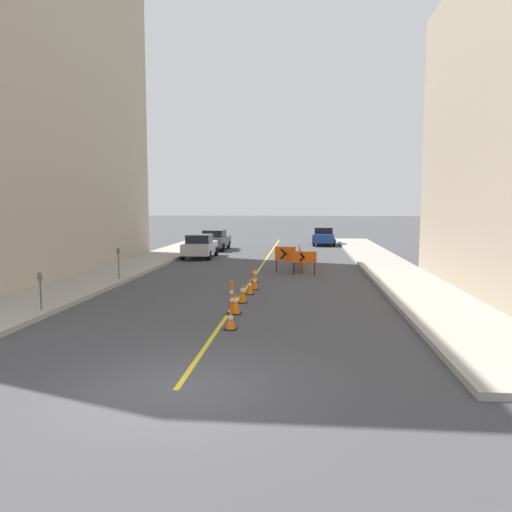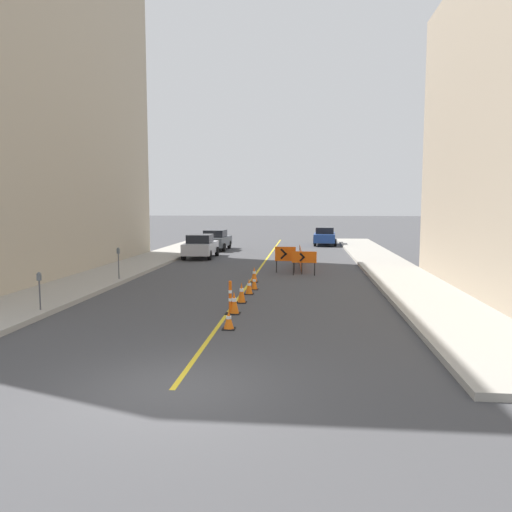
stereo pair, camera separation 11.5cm
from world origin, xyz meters
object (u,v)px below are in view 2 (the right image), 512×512
traffic_cone_second (234,303)px  traffic_cone_farthest (254,274)px  delineator_post_front (230,300)px  traffic_cone_nearest (229,320)px  traffic_cone_fifth (254,282)px  parking_meter_far_curb (118,257)px  traffic_cone_third (242,293)px  arrow_barricade_secondary (304,258)px  parking_meter_near_curb (39,283)px  traffic_cone_fourth (249,287)px  parked_car_curb_far (325,236)px  arrow_barricade_primary (285,255)px  parked_car_curb_near (201,246)px  parked_car_curb_mid (216,240)px

traffic_cone_second → traffic_cone_farthest: size_ratio=1.05×
delineator_post_front → traffic_cone_nearest: bearing=-82.6°
traffic_cone_fifth → parking_meter_far_curb: (-6.38, 1.28, 0.88)m
traffic_cone_fifth → traffic_cone_third: bearing=-93.3°
arrow_barricade_secondary → parking_meter_near_curb: size_ratio=1.01×
arrow_barricade_secondary → traffic_cone_fourth: bearing=-108.1°
traffic_cone_fourth → parking_meter_near_curb: size_ratio=0.51×
traffic_cone_second → traffic_cone_farthest: 6.79m
parked_car_curb_far → parking_meter_far_curb: size_ratio=3.04×
arrow_barricade_secondary → traffic_cone_fifth: bearing=-111.9°
traffic_cone_second → traffic_cone_third: size_ratio=0.99×
arrow_barricade_secondary → traffic_cone_second: bearing=-100.7°
traffic_cone_farthest → delineator_post_front: bearing=-90.6°
traffic_cone_fourth → arrow_barricade_primary: 6.61m
traffic_cone_farthest → traffic_cone_fourth: bearing=-87.8°
arrow_barricade_primary → arrow_barricade_secondary: arrow_barricade_primary is taller
delineator_post_front → arrow_barricade_primary: (1.37, 10.16, 0.47)m
parking_meter_near_curb → parking_meter_far_curb: (-0.00, 6.84, 0.13)m
traffic_cone_second → parked_car_curb_far: (3.98, 28.23, 0.43)m
delineator_post_front → traffic_cone_farthest: bearing=89.4°
delineator_post_front → arrow_barricade_primary: bearing=82.3°
traffic_cone_third → parked_car_curb_near: bearing=107.4°
traffic_cone_second → traffic_cone_fifth: traffic_cone_second is taller
traffic_cone_nearest → traffic_cone_fifth: 6.77m
arrow_barricade_primary → parked_car_curb_near: (-5.95, 6.73, -0.15)m
traffic_cone_fourth → arrow_barricade_primary: bearing=79.7°
arrow_barricade_secondary → parked_car_curb_near: (-6.93, 7.64, -0.08)m
traffic_cone_second → parked_car_curb_near: (-4.69, 16.82, 0.43)m
traffic_cone_fourth → parked_car_curb_near: (-4.77, 13.20, 0.49)m
traffic_cone_third → parked_car_curb_mid: (-4.74, 20.88, 0.43)m
traffic_cone_nearest → arrow_barricade_primary: bearing=84.7°
traffic_cone_third → parked_car_curb_mid: parked_car_curb_mid is taller
traffic_cone_second → parked_car_curb_mid: (-4.73, 22.74, 0.43)m
traffic_cone_third → parked_car_curb_near: 15.69m
arrow_barricade_primary → traffic_cone_third: bearing=-97.3°
traffic_cone_third → parked_car_curb_near: size_ratio=0.17×
arrow_barricade_primary → traffic_cone_second: bearing=-95.8°
traffic_cone_second → parking_meter_near_curb: size_ratio=0.60×
arrow_barricade_primary → traffic_cone_fourth: bearing=-98.9°
arrow_barricade_primary → traffic_cone_farthest: bearing=-110.1°
traffic_cone_farthest → parking_meter_near_curb: size_ratio=0.57×
parked_car_curb_far → parking_meter_far_curb: parking_meter_far_curb is taller
parked_car_curb_mid → parked_car_curb_far: size_ratio=0.99×
traffic_cone_fifth → parked_car_curb_mid: parked_car_curb_mid is taller
parking_meter_near_curb → parked_car_curb_far: bearing=70.7°
parked_car_curb_far → traffic_cone_second: bearing=-95.0°
parked_car_curb_near → parking_meter_near_curb: parked_car_curb_near is taller
traffic_cone_second → traffic_cone_fourth: bearing=88.6°
traffic_cone_nearest → traffic_cone_third: (-0.13, 3.89, 0.10)m
parked_car_curb_far → parked_car_curb_mid: bearing=-144.8°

